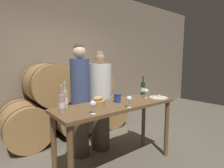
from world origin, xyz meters
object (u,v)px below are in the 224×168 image
Objects in this scene: cheese_plate at (158,97)px; bread_basket at (98,102)px; person_left at (80,99)px; person_right at (101,101)px; wine_bottle_white at (65,99)px; tasting_table at (117,113)px; blue_crock at (117,98)px; wine_bottle_red at (143,88)px; wine_glass_left at (129,99)px; wine_glass_far_left at (93,104)px; wine_glass_center at (146,91)px; wine_bottle_rose at (62,103)px.

bread_basket is at bearing 168.66° from cheese_plate.
person_left reaches higher than bread_basket.
wine_bottle_white is at bearing -153.93° from person_right.
blue_crock reaches higher than tasting_table.
bread_basket is at bearing 164.12° from tasting_table.
wine_bottle_red is 2.20× the size of wine_glass_left.
blue_crock is at bearing -12.57° from wine_bottle_white.
wine_bottle_red is 2.20× the size of wine_glass_far_left.
wine_bottle_white is (-0.77, -0.38, 0.20)m from person_right.
bread_basket is 1.00m from cheese_plate.
wine_glass_far_left is at bearing -72.16° from wine_bottle_white.
blue_crock is 0.81× the size of wine_glass_far_left.
blue_crock is 0.63× the size of bread_basket.
person_left is (-0.24, 0.59, 0.13)m from tasting_table.
wine_glass_center is at bearing 22.62° from wine_glass_left.
wine_bottle_red is (0.99, -0.37, 0.12)m from person_left.
wine_glass_center is at bearing -2.80° from wine_bottle_rose.
wine_bottle_rose is 2.13× the size of wine_glass_left.
person_right is 1.04m from wine_bottle_rose.
wine_bottle_rose reaches higher than bread_basket.
wine_glass_far_left is at bearing -176.10° from cheese_plate.
wine_glass_left is (-0.77, -0.47, -0.00)m from wine_bottle_red.
wine_bottle_red is 0.99× the size of wine_bottle_white.
wine_glass_center is (1.08, 0.20, 0.00)m from wine_glass_far_left.
wine_bottle_red is at bearing 85.50° from cheese_plate.
wine_bottle_white is 1.74× the size of bread_basket.
tasting_table is 0.79m from wine_bottle_rose.
blue_crock is (0.04, 0.06, 0.20)m from tasting_table.
wine_glass_left is at bearing -36.85° from wine_bottle_white.
wine_bottle_rose is 1.32m from wine_glass_center.
person_right is (0.37, -0.00, -0.08)m from person_left.
wine_bottle_white is 0.71m from blue_crock.
blue_crock is 0.62m from wine_glass_far_left.
person_right is 0.76m from wine_glass_center.
person_left is 11.97× the size of wine_glass_left.
wine_bottle_rose is 2.62× the size of blue_crock.
person_right is 13.93× the size of blue_crock.
cheese_plate is at bearing -7.01° from wine_bottle_rose.
wine_bottle_rose is 2.13× the size of wine_glass_far_left.
wine_glass_far_left is (-0.51, -0.21, 0.24)m from tasting_table.
wine_glass_far_left is (-0.64, -0.79, 0.19)m from person_right.
wine_bottle_white is 1.16× the size of cheese_plate.
wine_glass_left reaches higher than blue_crock.
person_left is at bearing 143.72° from wine_glass_center.
wine_glass_center is (0.57, -0.01, 0.24)m from tasting_table.
wine_bottle_white is 0.18m from wine_bottle_rose.
wine_glass_center reaches higher than blue_crock.
wine_glass_left is at bearing -54.32° from bread_basket.
wine_bottle_rose reaches higher than blue_crock.
tasting_table is 5.38× the size of wine_bottle_red.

